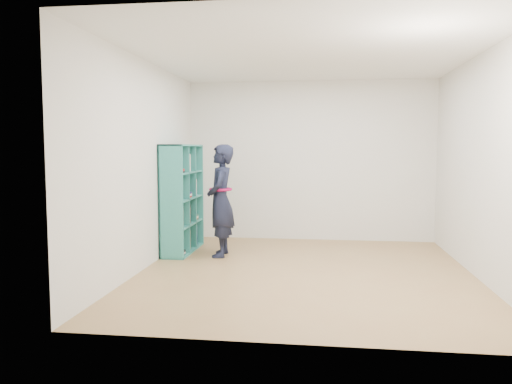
# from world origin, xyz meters

# --- Properties ---
(floor) EXTENTS (4.50, 4.50, 0.00)m
(floor) POSITION_xyz_m (0.00, 0.00, 0.00)
(floor) COLOR #987045
(floor) RESTS_ON ground
(ceiling) EXTENTS (4.50, 4.50, 0.00)m
(ceiling) POSITION_xyz_m (0.00, 0.00, 2.60)
(ceiling) COLOR white
(ceiling) RESTS_ON wall_back
(wall_left) EXTENTS (0.02, 4.50, 2.60)m
(wall_left) POSITION_xyz_m (-2.00, 0.00, 1.30)
(wall_left) COLOR silver
(wall_left) RESTS_ON floor
(wall_right) EXTENTS (0.02, 4.50, 2.60)m
(wall_right) POSITION_xyz_m (2.00, 0.00, 1.30)
(wall_right) COLOR silver
(wall_right) RESTS_ON floor
(wall_back) EXTENTS (4.00, 0.02, 2.60)m
(wall_back) POSITION_xyz_m (0.00, 2.25, 1.30)
(wall_back) COLOR silver
(wall_back) RESTS_ON floor
(wall_front) EXTENTS (4.00, 0.02, 2.60)m
(wall_front) POSITION_xyz_m (0.00, -2.25, 1.30)
(wall_front) COLOR silver
(wall_front) RESTS_ON floor
(bookshelf) EXTENTS (0.34, 1.17, 1.56)m
(bookshelf) POSITION_xyz_m (-1.85, 1.04, 0.77)
(bookshelf) COLOR teal
(bookshelf) RESTS_ON floor
(person) EXTENTS (0.42, 0.60, 1.56)m
(person) POSITION_xyz_m (-1.20, 0.80, 0.78)
(person) COLOR black
(person) RESTS_ON floor
(smartphone) EXTENTS (0.03, 0.10, 0.13)m
(smartphone) POSITION_xyz_m (-1.34, 0.85, 0.88)
(smartphone) COLOR silver
(smartphone) RESTS_ON person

